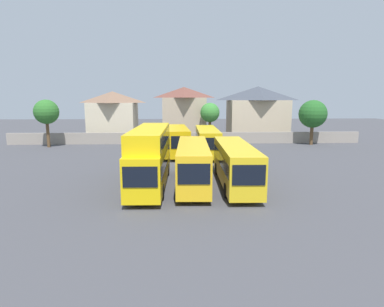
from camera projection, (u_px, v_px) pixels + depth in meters
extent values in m
plane|color=#424247|center=(188.00, 151.00, 44.38)|extent=(140.00, 140.00, 0.00)
cube|color=gray|center=(186.00, 138.00, 51.17)|extent=(56.00, 0.50, 1.80)
cube|color=yellow|center=(150.00, 164.00, 26.16)|extent=(2.80, 11.85, 3.01)
cube|color=black|center=(140.00, 177.00, 20.27)|extent=(2.23, 0.13, 1.36)
cube|color=black|center=(150.00, 160.00, 26.10)|extent=(2.82, 10.91, 0.95)
cube|color=yellow|center=(150.00, 137.00, 26.08)|extent=(2.74, 11.26, 1.40)
cube|color=black|center=(150.00, 137.00, 26.08)|extent=(2.82, 10.67, 0.98)
cylinder|color=black|center=(162.00, 192.00, 22.80)|extent=(0.32, 1.11, 1.10)
cylinder|color=black|center=(129.00, 192.00, 22.76)|extent=(0.32, 1.11, 1.10)
cylinder|color=black|center=(167.00, 170.00, 30.01)|extent=(0.32, 1.11, 1.10)
cylinder|color=black|center=(142.00, 170.00, 29.97)|extent=(0.32, 1.11, 1.10)
cube|color=yellow|center=(193.00, 162.00, 26.58)|extent=(2.81, 11.40, 3.07)
cube|color=black|center=(194.00, 174.00, 20.92)|extent=(2.15, 0.15, 1.38)
cube|color=black|center=(193.00, 158.00, 26.52)|extent=(2.82, 10.49, 0.97)
cylinder|color=black|center=(209.00, 190.00, 23.36)|extent=(0.34, 1.11, 1.10)
cylinder|color=black|center=(178.00, 190.00, 23.34)|extent=(0.34, 1.11, 1.10)
cylinder|color=black|center=(204.00, 169.00, 30.28)|extent=(0.34, 1.11, 1.10)
cylinder|color=black|center=(181.00, 169.00, 30.26)|extent=(0.34, 1.11, 1.10)
cube|color=gold|center=(235.00, 163.00, 26.61)|extent=(2.75, 11.80, 3.02)
cube|color=black|center=(249.00, 175.00, 20.74)|extent=(2.18, 0.13, 1.36)
cube|color=black|center=(235.00, 158.00, 26.55)|extent=(2.77, 10.86, 0.95)
cylinder|color=black|center=(258.00, 190.00, 23.26)|extent=(0.33, 1.11, 1.10)
cylinder|color=black|center=(227.00, 191.00, 23.22)|extent=(0.33, 1.11, 1.10)
cylinder|color=black|center=(241.00, 169.00, 30.44)|extent=(0.33, 1.11, 1.10)
cylinder|color=black|center=(217.00, 169.00, 30.40)|extent=(0.33, 1.11, 1.10)
cube|color=#E6B40F|center=(178.00, 140.00, 40.96)|extent=(3.00, 10.53, 3.14)
cube|color=black|center=(180.00, 142.00, 35.77)|extent=(2.11, 0.20, 1.41)
cube|color=black|center=(178.00, 137.00, 40.90)|extent=(2.99, 9.70, 0.99)
cylinder|color=black|center=(189.00, 155.00, 38.14)|extent=(0.36, 1.12, 1.10)
cylinder|color=black|center=(170.00, 155.00, 37.92)|extent=(0.36, 1.12, 1.10)
cylinder|color=black|center=(185.00, 147.00, 44.46)|extent=(0.36, 1.12, 1.10)
cylinder|color=black|center=(169.00, 147.00, 44.25)|extent=(0.36, 1.12, 1.10)
cube|color=gold|center=(207.00, 140.00, 40.95)|extent=(2.70, 11.46, 2.99)
cube|color=black|center=(211.00, 144.00, 35.24)|extent=(2.23, 0.11, 1.35)
cube|color=black|center=(207.00, 138.00, 40.88)|extent=(2.72, 10.54, 0.94)
cylinder|color=black|center=(219.00, 155.00, 37.71)|extent=(0.32, 1.10, 1.10)
cylinder|color=black|center=(199.00, 155.00, 37.65)|extent=(0.32, 1.10, 1.10)
cylinder|color=black|center=(214.00, 146.00, 44.68)|extent=(0.32, 1.10, 1.10)
cylinder|color=black|center=(197.00, 146.00, 44.62)|extent=(0.32, 1.10, 1.10)
cube|color=beige|center=(113.00, 121.00, 56.70)|extent=(7.90, 6.92, 6.40)
pyramid|color=brown|center=(112.00, 97.00, 55.99)|extent=(8.29, 7.27, 1.95)
cube|color=tan|center=(184.00, 118.00, 58.13)|extent=(7.51, 7.38, 7.28)
pyramid|color=brown|center=(184.00, 92.00, 57.35)|extent=(7.88, 7.75, 1.89)
cube|color=#C6B293|center=(257.00, 119.00, 58.40)|extent=(10.35, 6.91, 6.83)
pyramid|color=#3D424C|center=(258.00, 93.00, 57.61)|extent=(10.87, 7.25, 2.45)
cylinder|color=brown|center=(312.00, 134.00, 49.87)|extent=(0.50, 0.50, 3.29)
sphere|color=#235B23|center=(313.00, 114.00, 49.34)|extent=(4.26, 4.26, 4.26)
cylinder|color=brown|center=(210.00, 130.00, 53.63)|extent=(0.47, 0.47, 3.70)
sphere|color=#387F33|center=(210.00, 113.00, 53.13)|extent=(3.21, 3.21, 3.21)
cylinder|color=brown|center=(48.00, 134.00, 47.20)|extent=(0.45, 0.45, 3.97)
sphere|color=#2D6B28|center=(46.00, 112.00, 46.65)|extent=(3.55, 3.55, 3.55)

